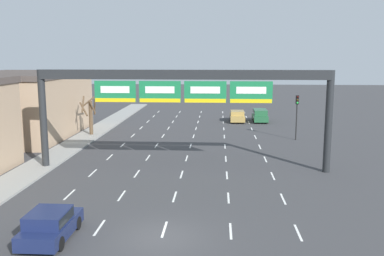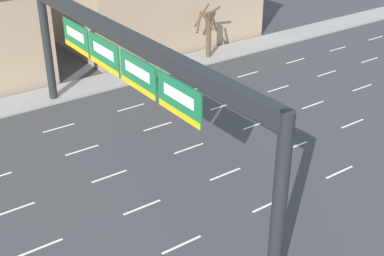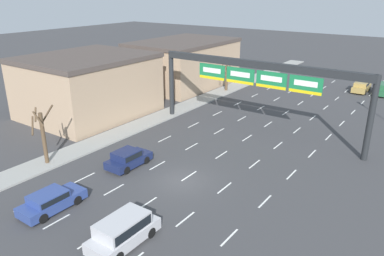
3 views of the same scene
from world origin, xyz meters
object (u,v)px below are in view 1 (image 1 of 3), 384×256
at_px(sign_gantry, 183,90).
at_px(traffic_light_near_gantry, 297,108).
at_px(tree_bare_second, 90,114).
at_px(car_gold, 237,116).
at_px(suv_green, 260,115).
at_px(car_navy, 50,224).

relative_size(sign_gantry, traffic_light_near_gantry, 4.78).
relative_size(sign_gantry, tree_bare_second, 5.34).
relative_size(car_gold, suv_green, 1.05).
distance_m(car_gold, suv_green, 2.98).
height_order(car_gold, traffic_light_near_gantry, traffic_light_near_gantry).
distance_m(suv_green, tree_bare_second, 22.24).
height_order(sign_gantry, traffic_light_near_gantry, sign_gantry).
relative_size(car_navy, tree_bare_second, 0.97).
bearing_deg(traffic_light_near_gantry, sign_gantry, -130.79).
bearing_deg(car_navy, traffic_light_near_gantry, 57.92).
distance_m(car_gold, car_navy, 38.56).
height_order(car_gold, tree_bare_second, tree_bare_second).
xyz_separation_m(suv_green, car_navy, (-13.27, -37.29, -0.14)).
distance_m(suv_green, traffic_light_near_gantry, 12.56).
relative_size(suv_green, car_navy, 1.05).
bearing_deg(sign_gantry, car_gold, 78.10).
height_order(sign_gantry, car_gold, sign_gantry).
height_order(sign_gantry, suv_green, sign_gantry).
bearing_deg(car_gold, tree_bare_second, -146.00).
bearing_deg(traffic_light_near_gantry, suv_green, 101.86).
bearing_deg(tree_bare_second, car_navy, -77.19).
xyz_separation_m(suv_green, tree_bare_second, (-19.23, -11.08, 1.49)).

